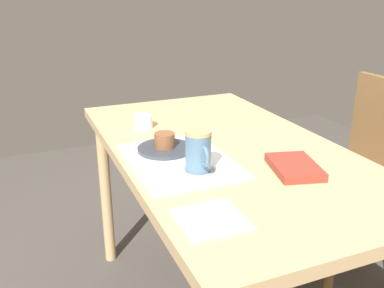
{
  "coord_description": "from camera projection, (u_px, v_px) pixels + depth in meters",
  "views": [
    {
      "loc": [
        1.19,
        -0.61,
        1.26
      ],
      "look_at": [
        0.06,
        -0.14,
        0.8
      ],
      "focal_mm": 40.0,
      "sensor_mm": 36.0,
      "label": 1
    }
  ],
  "objects": [
    {
      "name": "coffee_coaster",
      "position": [
        198.0,
        170.0,
        1.22
      ],
      "size": [
        0.1,
        0.1,
        0.0
      ],
      "primitive_type": "cylinder",
      "color": "#99999E",
      "rests_on": "placemat"
    },
    {
      "name": "pastry",
      "position": [
        165.0,
        140.0,
        1.36
      ],
      "size": [
        0.07,
        0.07,
        0.05
      ],
      "primitive_type": "cylinder",
      "color": "brown",
      "rests_on": "pastry_plate"
    },
    {
      "name": "teaspoon",
      "position": [
        150.0,
        177.0,
        1.18
      ],
      "size": [
        0.13,
        0.04,
        0.01
      ],
      "primitive_type": "cylinder",
      "rotation": [
        0.0,
        1.57,
        -0.21
      ],
      "color": "silver",
      "rests_on": "placemat"
    },
    {
      "name": "coffee_mug",
      "position": [
        199.0,
        151.0,
        1.2
      ],
      "size": [
        0.11,
        0.08,
        0.12
      ],
      "color": "slate",
      "rests_on": "coffee_coaster"
    },
    {
      "name": "sugar_bowl",
      "position": [
        143.0,
        121.0,
        1.6
      ],
      "size": [
        0.07,
        0.07,
        0.05
      ],
      "primitive_type": "cylinder",
      "color": "white",
      "rests_on": "dining_table"
    },
    {
      "name": "wooden_chair",
      "position": [
        359.0,
        174.0,
        1.82
      ],
      "size": [
        0.43,
        0.43,
        0.89
      ],
      "rotation": [
        0.0,
        0.0,
        3.13
      ],
      "color": "brown",
      "rests_on": "ground_plane"
    },
    {
      "name": "paper_napkin",
      "position": [
        211.0,
        219.0,
        0.98
      ],
      "size": [
        0.15,
        0.15,
        0.0
      ],
      "primitive_type": "cube",
      "rotation": [
        0.0,
        0.0,
        -0.01
      ],
      "color": "white",
      "rests_on": "dining_table"
    },
    {
      "name": "placemat",
      "position": [
        180.0,
        160.0,
        1.3
      ],
      "size": [
        0.4,
        0.3,
        0.0
      ],
      "primitive_type": "cube",
      "color": "white",
      "rests_on": "dining_table"
    },
    {
      "name": "pastry_plate",
      "position": [
        165.0,
        149.0,
        1.37
      ],
      "size": [
        0.18,
        0.18,
        0.01
      ],
      "primitive_type": "cylinder",
      "color": "#333842",
      "rests_on": "placemat"
    },
    {
      "name": "small_book",
      "position": [
        294.0,
        167.0,
        1.23
      ],
      "size": [
        0.21,
        0.16,
        0.02
      ],
      "primitive_type": "cube",
      "rotation": [
        0.0,
        0.0,
        -0.25
      ],
      "color": "maroon",
      "rests_on": "dining_table"
    },
    {
      "name": "dining_table",
      "position": [
        224.0,
        169.0,
        1.46
      ],
      "size": [
        1.29,
        0.71,
        0.75
      ],
      "color": "tan",
      "rests_on": "ground_plane"
    }
  ]
}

